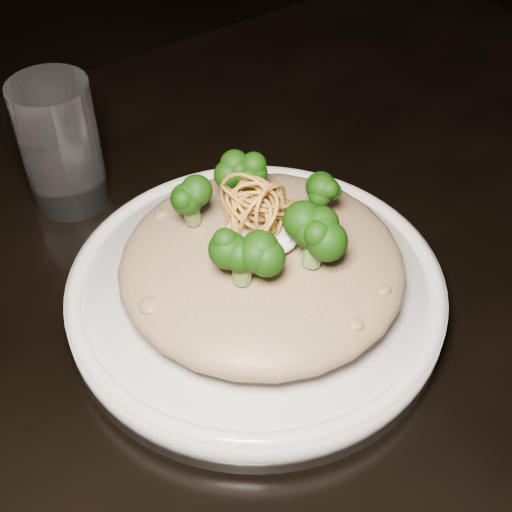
% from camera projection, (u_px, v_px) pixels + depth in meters
% --- Properties ---
extents(table, '(1.10, 0.80, 0.75)m').
position_uv_depth(table, '(257.00, 377.00, 0.60)').
color(table, black).
rests_on(table, ground).
extents(plate, '(0.28, 0.28, 0.03)m').
position_uv_depth(plate, '(256.00, 295.00, 0.53)').
color(plate, silver).
rests_on(plate, table).
extents(risotto, '(0.20, 0.20, 0.04)m').
position_uv_depth(risotto, '(262.00, 264.00, 0.51)').
color(risotto, brown).
rests_on(risotto, plate).
extents(broccoli, '(0.13, 0.13, 0.05)m').
position_uv_depth(broccoli, '(252.00, 211.00, 0.48)').
color(broccoli, black).
rests_on(broccoli, risotto).
extents(cheese, '(0.05, 0.05, 0.01)m').
position_uv_depth(cheese, '(263.00, 231.00, 0.49)').
color(cheese, white).
rests_on(cheese, risotto).
extents(shallots, '(0.06, 0.06, 0.04)m').
position_uv_depth(shallots, '(260.00, 200.00, 0.47)').
color(shallots, brown).
rests_on(shallots, cheese).
extents(drinking_glass, '(0.08, 0.08, 0.12)m').
position_uv_depth(drinking_glass, '(60.00, 145.00, 0.60)').
color(drinking_glass, white).
rests_on(drinking_glass, table).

